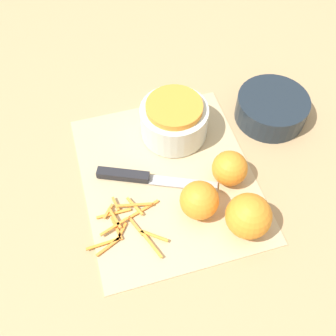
% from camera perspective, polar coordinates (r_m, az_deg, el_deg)
% --- Properties ---
extents(ground_plane, '(4.00, 4.00, 0.00)m').
position_cam_1_polar(ground_plane, '(0.80, 0.00, -1.44)').
color(ground_plane, tan).
extents(cutting_board, '(0.40, 0.34, 0.01)m').
position_cam_1_polar(cutting_board, '(0.80, 0.00, -1.33)').
color(cutting_board, '#CCB284').
rests_on(cutting_board, ground_plane).
extents(bowl_speckled, '(0.14, 0.14, 0.09)m').
position_cam_1_polar(bowl_speckled, '(0.83, 0.89, 7.10)').
color(bowl_speckled, silver).
rests_on(bowl_speckled, cutting_board).
extents(bowl_dark, '(0.16, 0.16, 0.06)m').
position_cam_1_polar(bowl_dark, '(0.91, 14.79, 8.39)').
color(bowl_dark, '#1E2833').
rests_on(bowl_dark, ground_plane).
extents(knife, '(0.12, 0.23, 0.02)m').
position_cam_1_polar(knife, '(0.79, -4.70, -1.26)').
color(knife, '#232328').
rests_on(knife, cutting_board).
extents(orange_left, '(0.07, 0.07, 0.07)m').
position_cam_1_polar(orange_left, '(0.73, 4.57, -4.69)').
color(orange_left, orange).
rests_on(orange_left, cutting_board).
extents(orange_right, '(0.07, 0.07, 0.07)m').
position_cam_1_polar(orange_right, '(0.78, 8.94, -0.04)').
color(orange_right, orange).
rests_on(orange_right, cutting_board).
extents(orange_back, '(0.08, 0.08, 0.08)m').
position_cam_1_polar(orange_back, '(0.72, 11.60, -6.85)').
color(orange_back, orange).
rests_on(orange_back, cutting_board).
extents(peel_pile, '(0.15, 0.15, 0.01)m').
position_cam_1_polar(peel_pile, '(0.75, -6.15, -8.02)').
color(peel_pile, orange).
rests_on(peel_pile, cutting_board).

